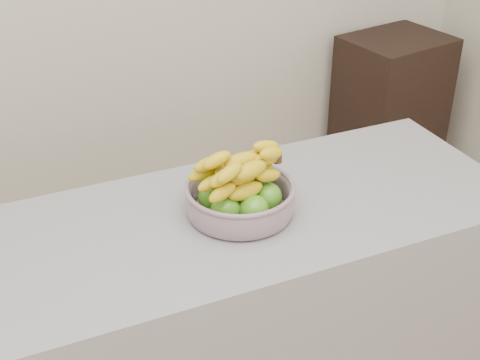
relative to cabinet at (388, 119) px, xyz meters
name	(u,v)px	position (x,y,z in m)	size (l,w,h in m)	color
cabinet	(388,119)	(0.00, 0.00, 0.00)	(0.47, 0.38, 0.85)	black
fruit_bowl	(240,194)	(-1.33, -1.14, 0.53)	(0.29, 0.29, 0.18)	#9BADBA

